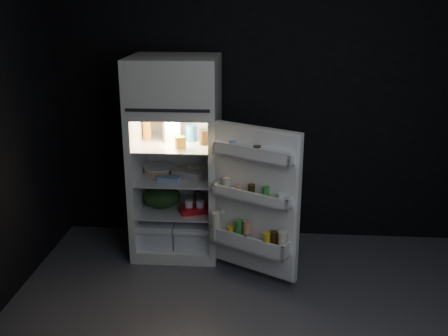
# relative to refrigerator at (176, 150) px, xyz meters

# --- Properties ---
(floor) EXTENTS (4.00, 3.40, 0.00)m
(floor) POSITION_rel_refrigerator_xyz_m (0.83, -1.32, -0.96)
(floor) COLOR #505055
(floor) RESTS_ON ground
(wall_back) EXTENTS (4.00, 0.00, 2.70)m
(wall_back) POSITION_rel_refrigerator_xyz_m (0.83, 0.38, 0.39)
(wall_back) COLOR black
(wall_back) RESTS_ON ground
(wall_front) EXTENTS (4.00, 0.00, 2.70)m
(wall_front) POSITION_rel_refrigerator_xyz_m (0.83, -3.02, 0.39)
(wall_front) COLOR black
(wall_front) RESTS_ON ground
(refrigerator) EXTENTS (0.76, 0.71, 1.78)m
(refrigerator) POSITION_rel_refrigerator_xyz_m (0.00, 0.00, 0.00)
(refrigerator) COLOR white
(refrigerator) RESTS_ON ground
(fridge_door) EXTENTS (0.72, 0.52, 1.22)m
(fridge_door) POSITION_rel_refrigerator_xyz_m (0.71, -0.56, -0.27)
(fridge_door) COLOR white
(fridge_door) RESTS_ON ground
(milk_jug) EXTENTS (0.17, 0.17, 0.24)m
(milk_jug) POSITION_rel_refrigerator_xyz_m (-0.05, 0.05, 0.19)
(milk_jug) COLOR white
(milk_jug) RESTS_ON refrigerator
(mayo_jar) EXTENTS (0.13, 0.13, 0.14)m
(mayo_jar) POSITION_rel_refrigerator_xyz_m (0.13, 0.06, 0.14)
(mayo_jar) COLOR #226BB9
(mayo_jar) RESTS_ON refrigerator
(jam_jar) EXTENTS (0.12, 0.12, 0.13)m
(jam_jar) POSITION_rel_refrigerator_xyz_m (0.26, -0.05, 0.14)
(jam_jar) COLOR black
(jam_jar) RESTS_ON refrigerator
(amber_bottle) EXTENTS (0.09, 0.09, 0.22)m
(amber_bottle) POSITION_rel_refrigerator_xyz_m (-0.27, 0.07, 0.18)
(amber_bottle) COLOR #AE6D1B
(amber_bottle) RESTS_ON refrigerator
(small_carton) EXTENTS (0.10, 0.09, 0.10)m
(small_carton) POSITION_rel_refrigerator_xyz_m (0.07, -0.19, 0.12)
(small_carton) COLOR orange
(small_carton) RESTS_ON refrigerator
(egg_carton) EXTENTS (0.29, 0.20, 0.07)m
(egg_carton) POSITION_rel_refrigerator_xyz_m (0.11, -0.11, -0.19)
(egg_carton) COLOR #9A958C
(egg_carton) RESTS_ON refrigerator
(pie) EXTENTS (0.38, 0.38, 0.04)m
(pie) POSITION_rel_refrigerator_xyz_m (-0.16, 0.07, -0.21)
(pie) COLOR tan
(pie) RESTS_ON refrigerator
(flat_package) EXTENTS (0.20, 0.14, 0.04)m
(flat_package) POSITION_rel_refrigerator_xyz_m (-0.04, -0.20, -0.21)
(flat_package) COLOR #84A2CC
(flat_package) RESTS_ON refrigerator
(wrapped_pkg) EXTENTS (0.12, 0.11, 0.05)m
(wrapped_pkg) POSITION_rel_refrigerator_xyz_m (0.14, 0.06, -0.20)
(wrapped_pkg) COLOR beige
(wrapped_pkg) RESTS_ON refrigerator
(produce_bag) EXTENTS (0.42, 0.39, 0.20)m
(produce_bag) POSITION_rel_refrigerator_xyz_m (-0.13, -0.05, -0.43)
(produce_bag) COLOR #193815
(produce_bag) RESTS_ON refrigerator
(yogurt_tray) EXTENTS (0.31, 0.23, 0.05)m
(yogurt_tray) POSITION_rel_refrigerator_xyz_m (0.19, -0.16, -0.50)
(yogurt_tray) COLOR #AE0E15
(yogurt_tray) RESTS_ON refrigerator
(small_can_red) EXTENTS (0.08, 0.08, 0.09)m
(small_can_red) POSITION_rel_refrigerator_xyz_m (0.17, 0.14, -0.48)
(small_can_red) COLOR #AE0E15
(small_can_red) RESTS_ON refrigerator
(small_can_silver) EXTENTS (0.08, 0.08, 0.09)m
(small_can_silver) POSITION_rel_refrigerator_xyz_m (0.19, 0.09, -0.48)
(small_can_silver) COLOR #B6B6BB
(small_can_silver) RESTS_ON refrigerator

